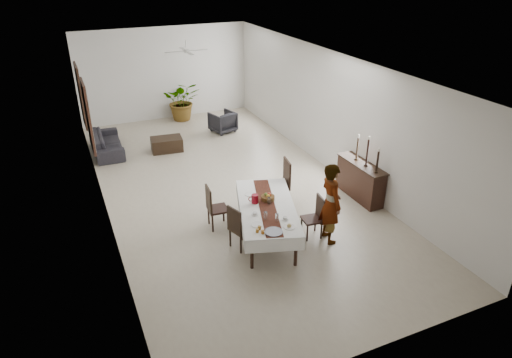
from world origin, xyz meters
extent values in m
cube|color=#B9AC93|center=(0.00, 0.00, 0.00)|extent=(6.00, 12.00, 0.00)
cube|color=white|center=(0.00, 0.00, 3.20)|extent=(6.00, 12.00, 0.02)
cube|color=silver|center=(0.00, 6.00, 1.60)|extent=(6.00, 0.02, 3.20)
cube|color=silver|center=(0.00, -6.00, 1.60)|extent=(6.00, 0.02, 3.20)
cube|color=silver|center=(-3.00, 0.00, 1.60)|extent=(0.02, 12.00, 3.20)
cube|color=silver|center=(3.00, 0.00, 1.60)|extent=(0.02, 12.00, 3.20)
cube|color=black|center=(-0.02, -2.51, 0.69)|extent=(1.62, 2.48, 0.05)
cylinder|color=black|center=(-0.76, -3.42, 0.33)|extent=(0.08, 0.08, 0.67)
cylinder|color=black|center=(0.04, -3.67, 0.33)|extent=(0.08, 0.08, 0.67)
cylinder|color=black|center=(-0.09, -1.34, 0.33)|extent=(0.08, 0.08, 0.67)
cylinder|color=black|center=(0.71, -1.60, 0.33)|extent=(0.08, 0.08, 0.67)
cube|color=white|center=(-0.02, -2.51, 0.72)|extent=(1.83, 2.69, 0.01)
cube|color=silver|center=(-0.56, -2.34, 0.58)|extent=(0.77, 2.35, 0.29)
cube|color=white|center=(0.51, -2.68, 0.58)|extent=(0.77, 2.35, 0.29)
cube|color=white|center=(-0.40, -3.68, 0.58)|extent=(1.08, 0.36, 0.29)
cube|color=white|center=(0.36, -1.34, 0.58)|extent=(1.08, 0.36, 0.29)
cube|color=#5A2719|center=(-0.02, -2.51, 0.73)|extent=(1.06, 2.38, 0.00)
cylinder|color=maroon|center=(-0.21, -2.30, 0.82)|extent=(0.18, 0.18, 0.19)
torus|color=maroon|center=(-0.28, -2.27, 0.82)|extent=(0.11, 0.05, 0.11)
cylinder|color=white|center=(-0.11, -3.14, 0.81)|extent=(0.07, 0.07, 0.16)
cylinder|color=silver|center=(-0.28, -2.98, 0.81)|extent=(0.07, 0.07, 0.16)
cylinder|color=silver|center=(0.04, -2.48, 0.81)|extent=(0.07, 0.07, 0.16)
cylinder|color=silver|center=(0.07, -3.14, 0.76)|extent=(0.09, 0.09, 0.06)
cylinder|color=white|center=(0.07, -3.14, 0.73)|extent=(0.14, 0.14, 0.01)
cylinder|color=silver|center=(-0.40, -2.74, 0.76)|extent=(0.09, 0.09, 0.06)
cylinder|color=silver|center=(-0.40, -2.74, 0.73)|extent=(0.14, 0.14, 0.01)
cylinder|color=silver|center=(0.01, -3.42, 0.73)|extent=(0.23, 0.23, 0.01)
sphere|color=tan|center=(0.01, -3.42, 0.76)|extent=(0.09, 0.09, 0.09)
cylinder|color=silver|center=(-0.52, -3.10, 0.73)|extent=(0.23, 0.23, 0.01)
cylinder|color=white|center=(-0.15, -1.91, 0.73)|extent=(0.23, 0.23, 0.01)
cylinder|color=#45464B|center=(-0.33, -3.46, 0.74)|extent=(0.34, 0.34, 0.02)
cylinder|color=#975416|center=(-0.54, -3.43, 0.76)|extent=(0.06, 0.06, 0.07)
cylinder|color=#8F5B14|center=(-0.62, -3.34, 0.76)|extent=(0.06, 0.06, 0.07)
cylinder|color=#8D5A14|center=(-0.54, -3.27, 0.76)|extent=(0.06, 0.06, 0.07)
cylinder|color=brown|center=(0.10, -2.30, 0.77)|extent=(0.29, 0.29, 0.10)
sphere|color=#A32510|center=(0.13, -2.29, 0.85)|extent=(0.09, 0.09, 0.09)
sphere|color=#587924|center=(0.07, -2.26, 0.85)|extent=(0.08, 0.08, 0.08)
sphere|color=gold|center=(0.08, -2.34, 0.85)|extent=(0.08, 0.08, 0.08)
cube|color=black|center=(0.83, -2.91, 0.41)|extent=(0.43, 0.43, 0.04)
cylinder|color=black|center=(0.97, -3.09, 0.19)|extent=(0.04, 0.04, 0.38)
cylinder|color=black|center=(1.01, -2.77, 0.19)|extent=(0.04, 0.04, 0.38)
cylinder|color=black|center=(0.65, -3.05, 0.19)|extent=(0.04, 0.04, 0.38)
cylinder|color=black|center=(0.69, -2.73, 0.19)|extent=(0.04, 0.04, 0.38)
cube|color=black|center=(1.01, -2.93, 0.67)|extent=(0.08, 0.39, 0.49)
cube|color=black|center=(0.76, -1.44, 0.51)|extent=(0.57, 0.57, 0.06)
cylinder|color=black|center=(0.92, -1.67, 0.24)|extent=(0.06, 0.06, 0.48)
cylinder|color=black|center=(0.99, -1.28, 0.24)|extent=(0.06, 0.06, 0.48)
cylinder|color=black|center=(0.52, -1.60, 0.24)|extent=(0.06, 0.06, 0.48)
cylinder|color=black|center=(0.59, -1.21, 0.24)|extent=(0.06, 0.06, 0.48)
cube|color=black|center=(0.97, -1.48, 0.84)|extent=(0.13, 0.49, 0.62)
cube|color=black|center=(-0.66, -2.67, 0.43)|extent=(0.51, 0.51, 0.05)
cylinder|color=black|center=(-0.88, -2.57, 0.20)|extent=(0.05, 0.05, 0.40)
cylinder|color=black|center=(-0.77, -2.88, 0.20)|extent=(0.05, 0.05, 0.40)
cylinder|color=black|center=(-0.56, -2.46, 0.20)|extent=(0.05, 0.05, 0.40)
cylinder|color=black|center=(-0.45, -2.78, 0.20)|extent=(0.05, 0.05, 0.40)
cube|color=black|center=(-0.84, -2.73, 0.70)|extent=(0.16, 0.40, 0.52)
cube|color=black|center=(-0.84, -1.75, 0.44)|extent=(0.45, 0.45, 0.05)
cylinder|color=black|center=(-1.00, -1.57, 0.21)|extent=(0.04, 0.04, 0.41)
cylinder|color=black|center=(-1.03, -1.91, 0.21)|extent=(0.04, 0.04, 0.41)
cylinder|color=black|center=(-0.66, -1.59, 0.21)|extent=(0.04, 0.04, 0.41)
cylinder|color=black|center=(-0.69, -1.94, 0.21)|extent=(0.04, 0.04, 0.41)
cube|color=black|center=(-1.03, -1.74, 0.72)|extent=(0.07, 0.42, 0.53)
imported|color=#989CA1|center=(1.09, -3.16, 0.87)|extent=(0.47, 0.67, 1.74)
cube|color=black|center=(2.78, -1.88, 0.44)|extent=(0.39, 1.47, 0.88)
cube|color=black|center=(2.78, -1.88, 0.89)|extent=(0.43, 1.52, 0.03)
cylinder|color=black|center=(2.78, -2.41, 0.92)|extent=(0.10, 0.10, 0.03)
cylinder|color=black|center=(2.78, -2.41, 1.18)|extent=(0.05, 0.05, 0.49)
cylinder|color=beige|center=(2.78, -2.41, 1.47)|extent=(0.04, 0.04, 0.08)
cylinder|color=black|center=(2.78, -2.02, 0.92)|extent=(0.10, 0.10, 0.03)
cylinder|color=black|center=(2.78, -2.02, 1.26)|extent=(0.05, 0.05, 0.64)
cylinder|color=white|center=(2.78, -2.02, 1.61)|extent=(0.04, 0.04, 0.08)
cylinder|color=black|center=(2.78, -1.63, 0.92)|extent=(0.10, 0.10, 0.03)
cylinder|color=black|center=(2.78, -1.63, 1.21)|extent=(0.05, 0.05, 0.54)
cylinder|color=beige|center=(2.78, -1.63, 1.51)|extent=(0.04, 0.04, 0.08)
imported|color=#272429|center=(-2.47, 3.56, 0.29)|extent=(0.85, 2.04, 0.59)
imported|color=#252428|center=(1.31, 3.80, 0.34)|extent=(0.91, 0.93, 0.69)
cube|color=black|center=(-0.82, 2.94, 0.20)|extent=(0.97, 0.70, 0.41)
imported|color=#345722|center=(0.43, 5.54, 0.70)|extent=(1.51, 1.39, 1.41)
cube|color=black|center=(-2.96, 2.20, 1.60)|extent=(0.06, 1.05, 1.85)
cube|color=silver|center=(-2.92, 2.20, 1.60)|extent=(0.01, 0.90, 1.70)
cube|color=black|center=(-2.96, 4.30, 1.60)|extent=(0.06, 1.05, 1.85)
cube|color=silver|center=(-2.92, 4.30, 1.60)|extent=(0.01, 0.90, 1.70)
cylinder|color=white|center=(0.00, 3.00, 3.10)|extent=(0.04, 0.04, 0.20)
cylinder|color=silver|center=(0.00, 3.00, 2.90)|extent=(0.16, 0.16, 0.08)
cube|color=white|center=(0.00, 3.35, 2.90)|extent=(0.10, 0.55, 0.01)
cube|color=silver|center=(0.00, 2.65, 2.90)|extent=(0.10, 0.55, 0.01)
cube|color=silver|center=(0.35, 3.00, 2.90)|extent=(0.55, 0.10, 0.01)
cube|color=silver|center=(-0.35, 3.00, 2.90)|extent=(0.55, 0.10, 0.01)
camera|label=1|loc=(-3.55, -9.90, 5.42)|focal=32.00mm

